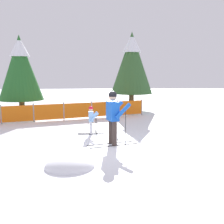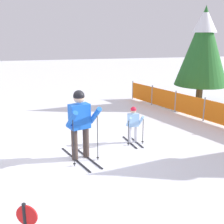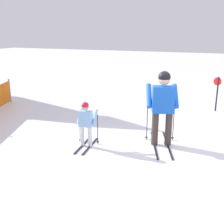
% 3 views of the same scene
% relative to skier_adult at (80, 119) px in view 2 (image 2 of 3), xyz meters
% --- Properties ---
extents(ground_plane, '(60.00, 60.00, 0.00)m').
position_rel_skier_adult_xyz_m(ground_plane, '(-0.22, -0.28, -1.10)').
color(ground_plane, white).
extents(skier_adult, '(1.76, 0.98, 1.84)m').
position_rel_skier_adult_xyz_m(skier_adult, '(0.00, 0.00, 0.00)').
color(skier_adult, black).
rests_on(skier_adult, ground_plane).
extents(skier_child, '(1.07, 0.54, 1.12)m').
position_rel_skier_adult_xyz_m(skier_child, '(-0.77, 1.68, -0.44)').
color(skier_child, black).
rests_on(skier_child, ground_plane).
extents(safety_fence, '(8.54, 2.98, 0.92)m').
position_rel_skier_adult_xyz_m(safety_fence, '(-2.23, 4.94, -0.64)').
color(safety_fence, gray).
rests_on(safety_fence, ground_plane).
extents(conifer_near, '(2.36, 2.36, 4.39)m').
position_rel_skier_adult_xyz_m(conifer_near, '(-4.62, 6.11, 1.62)').
color(conifer_near, '#4C3823').
rests_on(conifer_near, ground_plane).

